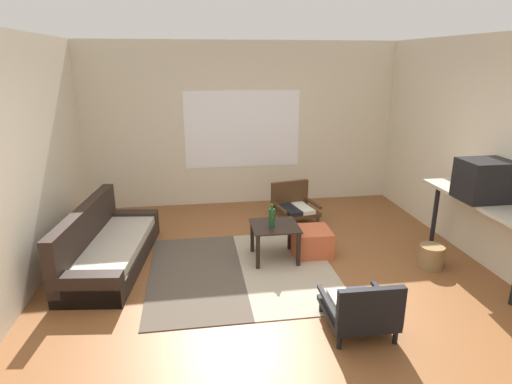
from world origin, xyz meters
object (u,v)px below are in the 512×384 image
object	(u,v)px
armchair_striped_foreground	(361,309)
clay_vase	(463,180)
coffee_table	(275,232)
glass_bottle	(272,217)
console_shelf	(476,207)
ottoman_orange	(311,242)
couch	(107,248)
armchair_by_window	(294,204)
crt_television	(484,180)
wicker_basket	(431,257)

from	to	relation	value
armchair_striped_foreground	clay_vase	distance (m)	2.28
coffee_table	clay_vase	distance (m)	2.34
armchair_striped_foreground	clay_vase	world-z (taller)	clay_vase
coffee_table	glass_bottle	xyz separation A→B (m)	(-0.05, -0.04, 0.22)
console_shelf	ottoman_orange	bearing A→B (deg)	157.74
couch	armchair_striped_foreground	xyz separation A→B (m)	(2.53, -1.76, 0.02)
coffee_table	clay_vase	world-z (taller)	clay_vase
couch	glass_bottle	size ratio (longest dim) A/B	7.13
armchair_striped_foreground	console_shelf	size ratio (longest dim) A/B	0.40
ottoman_orange	console_shelf	xyz separation A→B (m)	(1.72, -0.70, 0.63)
armchair_by_window	glass_bottle	xyz separation A→B (m)	(-0.60, -1.31, 0.32)
armchair_striped_foreground	crt_television	world-z (taller)	crt_television
armchair_by_window	crt_television	xyz separation A→B (m)	(1.66, -1.96, 0.87)
coffee_table	armchair_striped_foreground	world-z (taller)	armchair_striped_foreground
armchair_striped_foreground	armchair_by_window	bearing A→B (deg)	88.71
coffee_table	wicker_basket	bearing A→B (deg)	-15.54
clay_vase	armchair_by_window	bearing A→B (deg)	136.02
ottoman_orange	couch	bearing A→B (deg)	178.15
couch	ottoman_orange	xyz separation A→B (m)	(2.54, -0.08, -0.06)
couch	wicker_basket	world-z (taller)	couch
console_shelf	crt_television	world-z (taller)	crt_television
couch	console_shelf	world-z (taller)	console_shelf
ottoman_orange	console_shelf	bearing A→B (deg)	-22.26
armchair_by_window	armchair_striped_foreground	world-z (taller)	armchair_by_window
crt_television	wicker_basket	bearing A→B (deg)	154.42
console_shelf	crt_television	xyz separation A→B (m)	(-0.00, -0.07, 0.33)
console_shelf	couch	bearing A→B (deg)	169.55
armchair_by_window	crt_television	distance (m)	2.71
coffee_table	console_shelf	distance (m)	2.34
console_shelf	clay_vase	bearing A→B (deg)	90.00
wicker_basket	couch	bearing A→B (deg)	170.22
couch	armchair_striped_foreground	size ratio (longest dim) A/B	3.16
armchair_striped_foreground	console_shelf	world-z (taller)	console_shelf
armchair_by_window	wicker_basket	xyz separation A→B (m)	(1.27, -1.77, -0.12)
crt_television	armchair_by_window	bearing A→B (deg)	130.28
couch	armchair_striped_foreground	bearing A→B (deg)	-34.82
couch	coffee_table	bearing A→B (deg)	-4.48
clay_vase	wicker_basket	distance (m)	0.99
couch	glass_bottle	world-z (taller)	glass_bottle
couch	coffee_table	xyz separation A→B (m)	(2.04, -0.16, 0.14)
clay_vase	glass_bottle	bearing A→B (deg)	172.59
crt_television	glass_bottle	xyz separation A→B (m)	(-2.26, 0.65, -0.55)
armchair_striped_foreground	wicker_basket	size ratio (longest dim) A/B	2.24
coffee_table	glass_bottle	bearing A→B (deg)	-136.79
crt_television	clay_vase	bearing A→B (deg)	89.49
ottoman_orange	crt_television	distance (m)	2.11
couch	armchair_by_window	world-z (taller)	couch
console_shelf	crt_television	size ratio (longest dim) A/B	3.16
ottoman_orange	glass_bottle	distance (m)	0.69
armchair_striped_foreground	wicker_basket	bearing A→B (deg)	39.25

